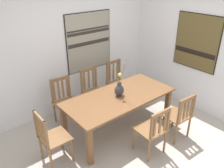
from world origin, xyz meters
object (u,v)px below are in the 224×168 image
object	(u,v)px
chair_5	(93,90)
chair_0	(179,115)
painting_on_back_wall	(89,42)
chair_3	(51,137)
chair_2	(65,101)
dining_table	(119,100)
painting_on_side_wall	(197,42)
centerpiece_vase	(119,89)
chair_4	(153,130)
chair_1	(117,81)

from	to	relation	value
chair_5	chair_0	bearing A→B (deg)	-69.78
chair_5	painting_on_back_wall	xyz separation A→B (m)	(0.25, 0.44, 0.90)
chair_0	chair_3	xyz separation A→B (m)	(-1.99, 0.86, 0.02)
chair_2	painting_on_back_wall	xyz separation A→B (m)	(0.91, 0.44, 0.90)
dining_table	chair_2	size ratio (longest dim) A/B	2.18
chair_0	chair_2	bearing A→B (deg)	127.43
painting_on_back_wall	painting_on_side_wall	size ratio (longest dim) A/B	1.10
centerpiece_vase	chair_2	size ratio (longest dim) A/B	0.76
chair_2	dining_table	bearing A→B (deg)	-52.51
dining_table	painting_on_side_wall	size ratio (longest dim) A/B	1.81
centerpiece_vase	painting_on_back_wall	size ratio (longest dim) A/B	0.57
chair_4	chair_5	bearing A→B (deg)	89.01
chair_3	painting_on_side_wall	xyz separation A→B (m)	(3.13, -0.31, 0.96)
dining_table	chair_0	bearing A→B (deg)	-52.62
chair_5	painting_on_back_wall	bearing A→B (deg)	60.63
dining_table	chair_2	xyz separation A→B (m)	(-0.65, 0.84, -0.15)
chair_0	painting_on_back_wall	xyz separation A→B (m)	(-0.38, 2.13, 0.91)
centerpiece_vase	chair_2	bearing A→B (deg)	127.39
dining_table	painting_on_back_wall	world-z (taller)	painting_on_back_wall
dining_table	chair_3	world-z (taller)	chair_3
chair_4	chair_0	bearing A→B (deg)	-1.80
chair_4	chair_2	bearing A→B (deg)	111.01
chair_0	chair_5	world-z (taller)	chair_5
chair_2	painting_on_side_wall	xyz separation A→B (m)	(2.44, -1.14, 0.96)
chair_1	painting_on_side_wall	bearing A→B (deg)	-46.33
chair_5	chair_4	bearing A→B (deg)	-90.99
dining_table	painting_on_back_wall	size ratio (longest dim) A/B	1.64
chair_0	chair_1	world-z (taller)	chair_1
chair_2	chair_4	distance (m)	1.79
centerpiece_vase	chair_4	distance (m)	0.91
chair_2	painting_on_back_wall	size ratio (longest dim) A/B	0.75
dining_table	chair_4	world-z (taller)	chair_4
chair_1	chair_2	bearing A→B (deg)	-179.80
chair_2	painting_on_side_wall	size ratio (longest dim) A/B	0.83
chair_4	chair_3	bearing A→B (deg)	147.81
dining_table	chair_3	xyz separation A→B (m)	(-1.34, 0.02, -0.15)
centerpiece_vase	chair_2	distance (m)	1.13
chair_2	chair_0	bearing A→B (deg)	-52.57
chair_1	chair_5	distance (m)	0.67
painting_on_back_wall	dining_table	bearing A→B (deg)	-101.77
chair_2	centerpiece_vase	bearing A→B (deg)	-52.61
dining_table	chair_1	distance (m)	1.11
centerpiece_vase	chair_2	xyz separation A→B (m)	(-0.65, 0.85, -0.38)
chair_1	chair_4	size ratio (longest dim) A/B	1.07
chair_1	dining_table	bearing A→B (deg)	-129.24
chair_4	painting_on_back_wall	world-z (taller)	painting_on_back_wall
chair_1	chair_4	world-z (taller)	chair_1
dining_table	chair_5	xyz separation A→B (m)	(0.02, 0.85, -0.15)
chair_3	chair_5	bearing A→B (deg)	31.31
chair_5	chair_1	bearing A→B (deg)	0.19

